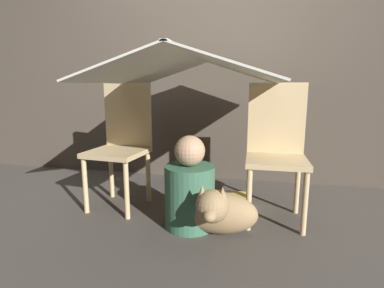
{
  "coord_description": "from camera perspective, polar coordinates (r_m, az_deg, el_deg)",
  "views": [
    {
      "loc": [
        0.44,
        -1.8,
        0.92
      ],
      "look_at": [
        0.0,
        0.22,
        0.52
      ],
      "focal_mm": 28.0,
      "sensor_mm": 36.0,
      "label": 1
    }
  ],
  "objects": [
    {
      "name": "ground_plane",
      "position": [
        2.07,
        -1.37,
        -15.48
      ],
      "size": [
        8.8,
        8.8,
        0.0
      ],
      "primitive_type": "plane",
      "color": "#47423D"
    },
    {
      "name": "wall_back",
      "position": [
        3.0,
        3.98,
        17.2
      ],
      "size": [
        7.0,
        0.05,
        2.5
      ],
      "color": "#4C4238",
      "rests_on": "ground_plane"
    },
    {
      "name": "chair_left",
      "position": [
        2.37,
        -13.2,
        0.69
      ],
      "size": [
        0.43,
        0.43,
        0.95
      ],
      "rotation": [
        0.0,
        0.0,
        -0.1
      ],
      "color": "#D1B27F",
      "rests_on": "ground_plane"
    },
    {
      "name": "chair_right",
      "position": [
        2.14,
        15.72,
        -0.47
      ],
      "size": [
        0.4,
        0.4,
        0.95
      ],
      "rotation": [
        0.0,
        0.0,
        0.01
      ],
      "color": "#D1B27F",
      "rests_on": "ground_plane"
    },
    {
      "name": "sheet_canopy",
      "position": [
        2.07,
        0.0,
        14.3
      ],
      "size": [
        1.16,
        1.26,
        0.2
      ],
      "color": "silver"
    },
    {
      "name": "person_front",
      "position": [
        1.98,
        -0.44,
        -8.72
      ],
      "size": [
        0.33,
        0.33,
        0.61
      ],
      "color": "#38664C",
      "rests_on": "ground_plane"
    },
    {
      "name": "dog",
      "position": [
        1.9,
        4.52,
        -12.6
      ],
      "size": [
        0.52,
        0.44,
        0.37
      ],
      "color": "#9E7F56",
      "rests_on": "ground_plane"
    },
    {
      "name": "floor_cushion",
      "position": [
        2.33,
        6.98,
        -11.03
      ],
      "size": [
        0.34,
        0.27,
        0.1
      ],
      "color": "#E5CC66",
      "rests_on": "ground_plane"
    }
  ]
}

